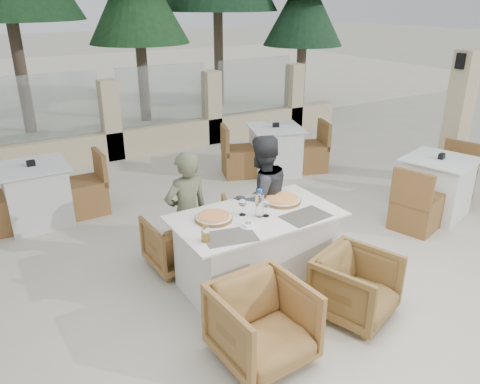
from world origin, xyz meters
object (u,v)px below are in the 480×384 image
pizza_left (214,218)px  armchair_far_right (254,225)px  pizza_right (282,200)px  wine_glass_centre (242,206)px  beer_glass_right (259,194)px  diner_right (261,199)px  wine_glass_near (266,207)px  beer_glass_left (205,234)px  armchair_far_left (177,242)px  bg_table_b (275,150)px  water_bottle (259,203)px  olive_dish (248,224)px  bg_table_a (37,195)px  armchair_near_left (262,324)px  diner_left (187,214)px  bg_table_c (436,186)px  dining_table (256,250)px  armchair_near_right (356,286)px

pizza_left → armchair_far_right: 1.03m
pizza_right → wine_glass_centre: wine_glass_centre is taller
pizza_left → beer_glass_right: bearing=14.5°
armchair_far_right → diner_right: 0.43m
wine_glass_near → wine_glass_centre: bearing=142.6°
beer_glass_left → armchair_far_left: beer_glass_left is taller
beer_glass_right → bg_table_b: size_ratio=0.08×
pizza_left → water_bottle: bearing=-20.5°
olive_dish → armchair_far_right: 1.07m
armchair_far_left → bg_table_a: bg_table_a is taller
wine_glass_centre → armchair_near_left: bearing=-112.7°
pizza_left → diner_left: bearing=98.6°
beer_glass_right → bg_table_c: size_ratio=0.08×
dining_table → armchair_far_right: dining_table is taller
pizza_left → armchair_near_right: 1.43m
pizza_left → bg_table_c: 3.38m
water_bottle → diner_right: bearing=54.6°
armchair_near_right → wine_glass_centre: bearing=103.5°
pizza_left → pizza_right: size_ratio=0.92×
dining_table → armchair_near_left: dining_table is taller
armchair_far_right → water_bottle: bearing=81.9°
pizza_right → bg_table_b: (1.65, 2.47, -0.41)m
beer_glass_right → olive_dish: size_ratio=1.22×
water_bottle → wine_glass_centre: (-0.12, 0.10, -0.04)m
pizza_right → bg_table_a: (-2.00, 2.49, -0.41)m
olive_dish → armchair_far_right: olive_dish is taller
wine_glass_centre → armchair_far_right: (0.48, 0.53, -0.55)m
pizza_right → bg_table_c: pizza_right is taller
wine_glass_near → bg_table_b: size_ratio=0.11×
dining_table → wine_glass_near: (0.06, -0.07, 0.48)m
beer_glass_left → bg_table_c: bearing=6.3°
pizza_left → bg_table_b: bearing=45.3°
wine_glass_centre → armchair_near_right: wine_glass_centre is taller
pizza_right → bg_table_c: bearing=1.4°
diner_left → bg_table_b: size_ratio=0.81×
olive_dish → diner_right: 0.81m
wine_glass_near → olive_dish: (-0.26, -0.10, -0.07)m
bg_table_a → olive_dish: bearing=-63.2°
wine_glass_near → armchair_far_right: size_ratio=0.27×
wine_glass_near → armchair_near_right: 1.08m
diner_right → bg_table_c: bearing=171.0°
armchair_far_left → beer_glass_right: bearing=145.5°
pizza_right → armchair_far_right: pizza_right is taller
armchair_far_left → diner_left: (0.05, -0.17, 0.38)m
armchair_near_right → pizza_right: bearing=76.7°
wine_glass_near → diner_right: size_ratio=0.13×
pizza_left → wine_glass_centre: 0.30m
bg_table_a → water_bottle: bearing=-58.7°
dining_table → pizza_right: size_ratio=4.19×
diner_right → bg_table_b: (1.71, 2.16, -0.32)m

